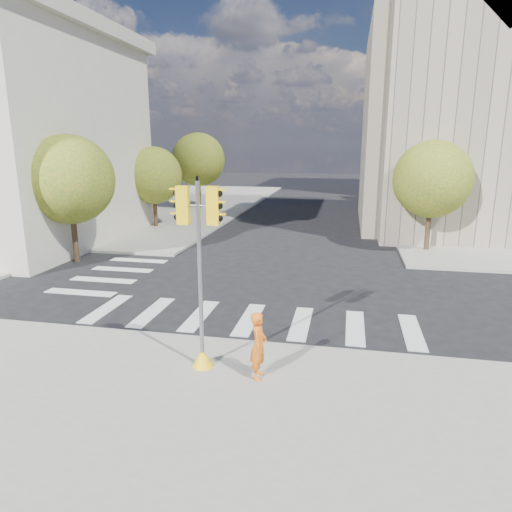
{
  "coord_description": "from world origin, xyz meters",
  "views": [
    {
      "loc": [
        3.09,
        -16.47,
        5.91
      ],
      "look_at": [
        -0.0,
        -1.28,
        2.1
      ],
      "focal_mm": 32.0,
      "sensor_mm": 36.0,
      "label": 1
    }
  ],
  "objects": [
    {
      "name": "ground",
      "position": [
        0.0,
        0.0,
        0.0
      ],
      "size": [
        160.0,
        160.0,
        0.0
      ],
      "primitive_type": "plane",
      "color": "black",
      "rests_on": "ground"
    },
    {
      "name": "sidewalk_far_left",
      "position": [
        -20.0,
        26.0,
        0.07
      ],
      "size": [
        28.0,
        40.0,
        0.15
      ],
      "primitive_type": "cube",
      "color": "gray",
      "rests_on": "ground"
    },
    {
      "name": "tree_lw_near",
      "position": [
        -10.5,
        4.0,
        4.2
      ],
      "size": [
        4.4,
        4.4,
        6.41
      ],
      "color": "#382616",
      "rests_on": "ground"
    },
    {
      "name": "tree_lw_mid",
      "position": [
        -10.5,
        14.0,
        3.76
      ],
      "size": [
        4.0,
        4.0,
        5.77
      ],
      "color": "#382616",
      "rests_on": "ground"
    },
    {
      "name": "tree_lw_far",
      "position": [
        -10.5,
        24.0,
        4.54
      ],
      "size": [
        4.8,
        4.8,
        6.95
      ],
      "color": "#382616",
      "rests_on": "ground"
    },
    {
      "name": "tree_re_near",
      "position": [
        7.5,
        10.0,
        4.05
      ],
      "size": [
        4.2,
        4.2,
        6.16
      ],
      "color": "#382616",
      "rests_on": "ground"
    },
    {
      "name": "tree_re_mid",
      "position": [
        7.5,
        22.0,
        4.35
      ],
      "size": [
        4.6,
        4.6,
        6.66
      ],
      "color": "#382616",
      "rests_on": "ground"
    },
    {
      "name": "tree_re_far",
      "position": [
        7.5,
        34.0,
        3.87
      ],
      "size": [
        4.0,
        4.0,
        5.88
      ],
      "color": "#382616",
      "rests_on": "ground"
    },
    {
      "name": "lamp_near",
      "position": [
        8.0,
        14.0,
        4.58
      ],
      "size": [
        0.35,
        0.18,
        8.11
      ],
      "color": "black",
      "rests_on": "sidewalk_far_right"
    },
    {
      "name": "lamp_far",
      "position": [
        8.0,
        28.0,
        4.58
      ],
      "size": [
        0.35,
        0.18,
        8.11
      ],
      "color": "black",
      "rests_on": "sidewalk_far_right"
    },
    {
      "name": "traffic_signal",
      "position": [
        -0.52,
        -5.86,
        2.29
      ],
      "size": [
        1.07,
        0.56,
        5.01
      ],
      "rotation": [
        0.0,
        0.0,
        0.05
      ],
      "color": "yellow",
      "rests_on": "sidewalk_near"
    },
    {
      "name": "photographer",
      "position": [
        1.06,
        -6.15,
        1.02
      ],
      "size": [
        0.44,
        0.65,
        1.74
      ],
      "primitive_type": "imported",
      "rotation": [
        0.0,
        0.0,
        1.61
      ],
      "color": "orange",
      "rests_on": "sidewalk_near"
    }
  ]
}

